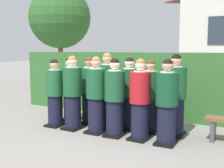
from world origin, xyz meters
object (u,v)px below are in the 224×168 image
student_rear_row_2 (107,91)px  student_rear_row_3 (129,95)px  student_front_row_5 (167,104)px  student_rear_row_4 (150,98)px  student_front_row_3 (115,99)px  student_rear_row_5 (175,97)px  student_front_row_0 (55,94)px  student_front_row_2 (96,97)px  student_in_red_blazer (140,101)px  student_front_row_1 (73,94)px  student_rear_row_0 (70,91)px  student_rear_row_1 (89,92)px

student_rear_row_2 → student_rear_row_3: 0.59m
student_front_row_5 → student_rear_row_4: size_ratio=1.03×
student_front_row_3 → student_rear_row_5: 1.27m
student_rear_row_4 → student_front_row_0: bearing=-165.0°
student_rear_row_4 → student_front_row_2: bearing=-150.3°
student_front_row_0 → student_in_red_blazer: student_in_red_blazer is taller
student_front_row_0 → student_rear_row_4: 2.23m
student_front_row_0 → student_rear_row_3: 1.76m
student_front_row_1 → student_front_row_5: bearing=-1.1°
student_front_row_3 → student_front_row_0: bearing=178.6°
student_rear_row_0 → student_rear_row_2: student_rear_row_2 is taller
student_in_red_blazer → student_rear_row_2: 1.25m
student_rear_row_0 → student_rear_row_2: size_ratio=0.93×
student_front_row_0 → student_front_row_5: size_ratio=0.97×
student_front_row_2 → student_rear_row_3: bearing=47.4°
student_rear_row_5 → student_rear_row_0: bearing=179.3°
student_front_row_3 → student_rear_row_3: bearing=84.2°
student_front_row_3 → student_rear_row_1: 1.19m
student_in_red_blazer → student_rear_row_5: student_rear_row_5 is taller
student_front_row_3 → student_in_red_blazer: 0.56m
student_rear_row_3 → student_rear_row_4: bearing=1.2°
student_front_row_1 → student_rear_row_4: (1.64, 0.59, -0.04)m
student_front_row_0 → student_front_row_3: 1.60m
student_front_row_5 → student_rear_row_2: 1.77m
student_rear_row_1 → student_rear_row_2: student_rear_row_2 is taller
student_front_row_3 → student_rear_row_2: (-0.52, 0.64, 0.05)m
student_in_red_blazer → student_front_row_2: bearing=179.2°
student_front_row_1 → student_rear_row_5: (2.19, 0.60, 0.02)m
student_front_row_1 → student_rear_row_1: (0.07, 0.60, -0.02)m
student_rear_row_5 → student_rear_row_1: bearing=-180.0°
student_front_row_0 → student_in_red_blazer: bearing=-0.6°
student_front_row_1 → student_rear_row_0: size_ratio=1.04×
student_front_row_0 → student_rear_row_3: student_rear_row_3 is taller
student_front_row_2 → student_front_row_3: size_ratio=1.02×
student_front_row_5 → student_rear_row_2: student_rear_row_2 is taller
student_rear_row_1 → student_rear_row_2: bearing=1.7°
student_rear_row_0 → student_rear_row_4: student_rear_row_0 is taller
student_in_red_blazer → student_front_row_5: size_ratio=0.99×
student_rear_row_1 → student_rear_row_4: student_rear_row_1 is taller
student_rear_row_3 → student_front_row_2: bearing=-132.6°
student_rear_row_0 → student_rear_row_2: (1.09, -0.02, 0.06)m
student_in_red_blazer → student_rear_row_5: bearing=48.3°
student_front_row_2 → student_front_row_5: bearing=-1.6°
student_front_row_1 → student_front_row_3: bearing=-1.5°
student_rear_row_1 → student_rear_row_5: 2.12m
student_front_row_3 → student_rear_row_1: (-1.02, 0.62, -0.00)m
student_rear_row_2 → student_rear_row_4: (1.08, -0.02, -0.07)m
student_front_row_3 → student_rear_row_5: student_rear_row_5 is taller
student_front_row_0 → student_rear_row_0: (-0.01, 0.62, 0.01)m
student_front_row_2 → student_rear_row_2: bearing=95.6°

